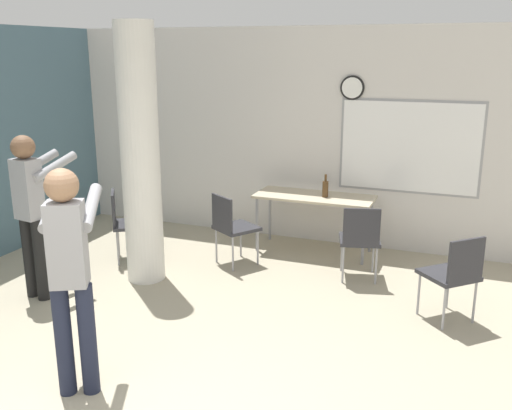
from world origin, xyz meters
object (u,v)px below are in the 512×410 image
Objects in this scene: folding_table at (314,200)px; chair_mid_room at (454,272)px; bottle_on_table at (325,188)px; chair_table_right at (360,237)px; chair_table_left at (232,224)px; chair_near_pillar at (126,220)px; person_watching_back at (31,204)px; person_playing_front at (70,265)px.

chair_mid_room reaches higher than folding_table.
chair_table_right is at bearing -50.32° from bottle_on_table.
folding_table is 1.70× the size of chair_mid_room.
chair_mid_room and chair_table_left have the same top height.
chair_near_pillar is at bearing 175.31° from chair_mid_room.
chair_table_right is at bearing 145.43° from chair_mid_room.
chair_table_right is (0.59, -0.71, -0.34)m from bottle_on_table.
chair_table_left is at bearing 166.29° from chair_mid_room.
bottle_on_table is at bearing 26.70° from chair_near_pillar.
chair_table_right is 0.51× the size of person_watching_back.
chair_near_pillar is (-2.05, -1.12, -0.17)m from folding_table.
person_playing_front is at bearing -102.52° from folding_table.
person_playing_front is (-0.95, -3.62, 0.17)m from bottle_on_table.
person_watching_back is at bearing 139.75° from person_playing_front.
folding_table is 0.22m from bottle_on_table.
folding_table is at bearing 172.76° from bottle_on_table.
folding_table is at bearing 46.15° from person_watching_back.
chair_mid_room is 2.61m from chair_table_left.
chair_near_pillar is at bearing -172.00° from chair_table_right.
chair_near_pillar is at bearing -153.30° from bottle_on_table.
chair_near_pillar is at bearing -166.51° from chair_table_left.
chair_table_left is 0.50× the size of person_playing_front.
chair_mid_room is (1.75, -1.43, -0.17)m from folding_table.
chair_mid_room is at bearing -34.57° from chair_table_right.
person_watching_back is (-1.48, 1.26, -0.01)m from person_playing_front.
chair_near_pillar is at bearing -151.36° from folding_table.
bottle_on_table is 0.33× the size of chair_table_right.
bottle_on_table is 3.75m from person_playing_front.
bottle_on_table is 1.26m from chair_table_left.
person_playing_front is 1.01× the size of person_watching_back.
chair_mid_room is 3.82m from chair_near_pillar.
folding_table is at bearing 46.26° from chair_table_left.
person_playing_front is at bearing -139.26° from chair_mid_room.
bottle_on_table reaches higher than folding_table.
chair_table_left is at bearing -133.74° from folding_table.
person_watching_back is (-2.29, -2.38, 0.32)m from folding_table.
bottle_on_table is 2.48m from chair_near_pillar.
folding_table is 1.70× the size of chair_table_left.
chair_mid_room is at bearing -4.69° from chair_near_pillar.
bottle_on_table reaches higher than chair_near_pillar.
bottle_on_table is 0.17× the size of person_playing_front.
person_watching_back reaches higher than chair_table_right.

